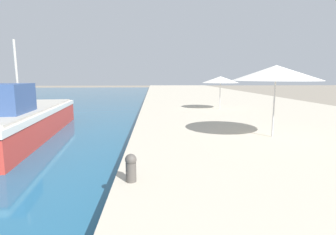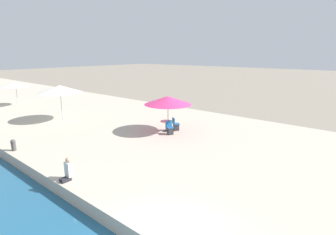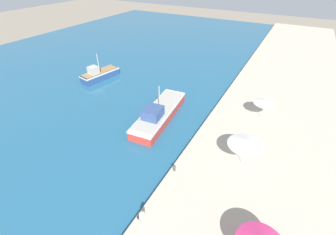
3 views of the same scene
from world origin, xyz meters
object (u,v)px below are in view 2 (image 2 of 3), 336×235
object	(u,v)px
mooring_bollard	(13,145)
cafe_chair_right	(170,130)
cafe_table	(166,124)
cafe_umbrella_pink	(168,100)
person_at_quay	(68,170)
cafe_chair_left	(176,126)
cafe_umbrella_striped	(15,84)
cafe_umbrella_white	(60,89)

from	to	relation	value
mooring_bollard	cafe_chair_right	bearing A→B (deg)	-31.43
cafe_table	cafe_chair_right	bearing A→B (deg)	-118.10
cafe_umbrella_pink	person_at_quay	xyz separation A→B (m)	(-8.23, -1.26, -1.75)
cafe_chair_right	mooring_bollard	distance (m)	9.28
cafe_umbrella_pink	mooring_bollard	world-z (taller)	cafe_umbrella_pink
cafe_umbrella_pink	person_at_quay	size ratio (longest dim) A/B	3.14
cafe_chair_left	person_at_quay	xyz separation A→B (m)	(-8.78, -1.01, 0.13)
cafe_umbrella_striped	cafe_chair_left	distance (m)	18.46
cafe_umbrella_white	cafe_table	xyz separation A→B (m)	(2.98, -8.47, -2.00)
cafe_table	cafe_umbrella_pink	bearing A→B (deg)	-60.28
cafe_table	mooring_bollard	xyz separation A→B (m)	(-8.26, 4.20, -0.18)
cafe_umbrella_pink	cafe_umbrella_striped	size ratio (longest dim) A/B	1.20
cafe_umbrella_pink	cafe_umbrella_striped	world-z (taller)	cafe_umbrella_pink
mooring_bollard	cafe_umbrella_striped	bearing A→B (deg)	67.87
cafe_umbrella_white	cafe_chair_right	world-z (taller)	cafe_umbrella_white
cafe_chair_left	cafe_chair_right	distance (m)	0.99
cafe_chair_right	person_at_quay	xyz separation A→B (m)	(-7.82, -0.75, 0.13)
cafe_umbrella_striped	person_at_quay	xyz separation A→B (m)	(-5.38, -19.06, -1.74)
cafe_chair_right	mooring_bollard	size ratio (longest dim) A/B	1.39
person_at_quay	mooring_bollard	xyz separation A→B (m)	(-0.10, 5.59, -0.10)
cafe_umbrella_pink	mooring_bollard	bearing A→B (deg)	152.58
cafe_table	cafe_chair_left	size ratio (longest dim) A/B	0.88
cafe_chair_right	cafe_table	bearing A→B (deg)	-90.00
person_at_quay	mooring_bollard	distance (m)	5.59
cafe_umbrella_white	cafe_chair_left	bearing A→B (deg)	-67.91
cafe_umbrella_striped	person_at_quay	distance (m)	19.88
cafe_umbrella_white	cafe_umbrella_striped	bearing A→B (deg)	88.82
cafe_umbrella_pink	cafe_chair_right	distance (m)	1.99
cafe_umbrella_pink	cafe_umbrella_white	world-z (taller)	cafe_umbrella_white
cafe_chair_left	person_at_quay	bearing A→B (deg)	-51.97
cafe_chair_right	person_at_quay	bearing A→B (deg)	33.55
cafe_umbrella_pink	cafe_umbrella_white	size ratio (longest dim) A/B	0.95
cafe_umbrella_striped	person_at_quay	bearing A→B (deg)	-105.75
cafe_umbrella_striped	cafe_chair_left	size ratio (longest dim) A/B	2.94
cafe_umbrella_pink	cafe_chair_left	world-z (taller)	cafe_umbrella_pink
cafe_umbrella_white	cafe_umbrella_striped	world-z (taller)	cafe_umbrella_white
cafe_umbrella_pink	cafe_table	world-z (taller)	cafe_umbrella_pink
cafe_umbrella_striped	mooring_bollard	bearing A→B (deg)	-112.13
cafe_umbrella_striped	mooring_bollard	size ratio (longest dim) A/B	4.09
cafe_umbrella_pink	cafe_umbrella_white	distance (m)	9.12
cafe_table	cafe_chair_left	world-z (taller)	cafe_chair_left
cafe_umbrella_pink	cafe_umbrella_striped	bearing A→B (deg)	99.11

